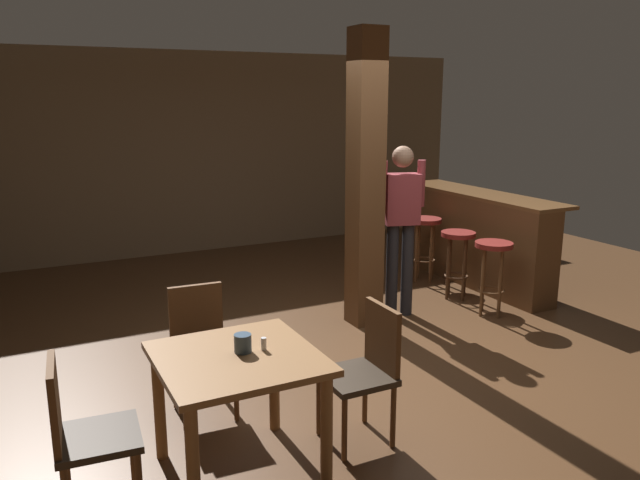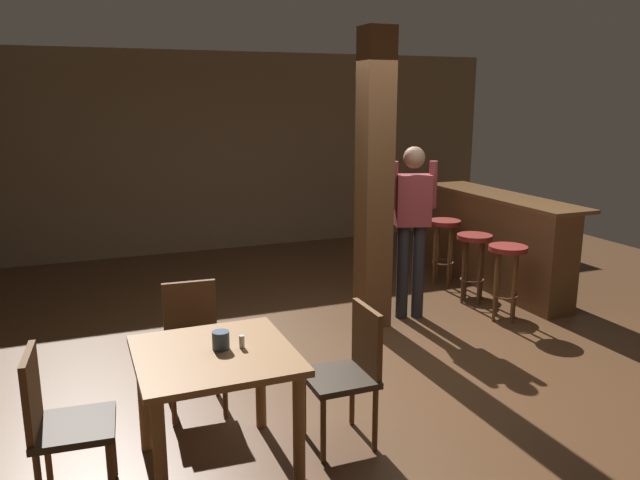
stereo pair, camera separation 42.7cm
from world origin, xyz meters
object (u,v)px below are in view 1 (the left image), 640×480
at_px(standing_person, 401,219).
at_px(bar_stool_far, 425,233).
at_px(chair_west, 82,431).
at_px(chair_east, 366,366).
at_px(chair_north, 201,343).
at_px(salt_shaker, 264,344).
at_px(bar_stool_near, 493,260).
at_px(dining_table, 238,377).
at_px(bar_stool_mid, 458,248).
at_px(napkin_cup, 243,343).
at_px(bar_counter, 472,237).

relative_size(standing_person, bar_stool_far, 2.23).
relative_size(chair_west, chair_east, 1.00).
distance_m(chair_north, salt_shaker, 0.90).
bearing_deg(bar_stool_near, dining_table, -155.53).
bearing_deg(bar_stool_mid, chair_west, -153.20).
bearing_deg(salt_shaker, bar_stool_far, 41.06).
relative_size(napkin_cup, bar_stool_far, 0.14).
bearing_deg(chair_north, bar_counter, 23.15).
relative_size(dining_table, napkin_cup, 8.34).
bearing_deg(bar_counter, standing_person, -158.06).
height_order(dining_table, napkin_cup, napkin_cup).
bearing_deg(standing_person, bar_stool_far, 42.57).
relative_size(chair_east, bar_stool_near, 1.17).
height_order(napkin_cup, bar_counter, bar_counter).
xyz_separation_m(dining_table, bar_counter, (3.80, 2.46, -0.07)).
relative_size(chair_north, bar_stool_mid, 1.19).
bearing_deg(standing_person, salt_shaker, -139.61).
bearing_deg(salt_shaker, standing_person, 40.39).
xyz_separation_m(bar_counter, bar_stool_mid, (-0.54, -0.40, 0.02)).
bearing_deg(chair_east, salt_shaker, 179.92).
height_order(bar_stool_near, bar_stool_mid, bar_stool_near).
height_order(chair_east, standing_person, standing_person).
relative_size(dining_table, standing_person, 0.52).
bearing_deg(bar_stool_mid, bar_counter, 36.35).
bearing_deg(bar_stool_far, standing_person, -137.43).
height_order(chair_east, napkin_cup, chair_east).
relative_size(bar_counter, bar_stool_mid, 3.16).
bearing_deg(dining_table, chair_north, 88.45).
xyz_separation_m(salt_shaker, bar_stool_far, (3.17, 2.76, -0.20)).
bearing_deg(napkin_cup, dining_table, -148.69).
distance_m(chair_west, bar_counter, 5.28).
xyz_separation_m(dining_table, salt_shaker, (0.16, 0.00, 0.17)).
distance_m(salt_shaker, bar_stool_mid, 3.73).
distance_m(dining_table, standing_person, 3.07).
xyz_separation_m(standing_person, bar_stool_far, (0.95, 0.87, -0.42)).
distance_m(chair_east, bar_stool_far, 3.71).
relative_size(standing_person, bar_stool_near, 2.26).
xyz_separation_m(standing_person, bar_stool_mid, (0.87, 0.17, -0.43)).
bearing_deg(bar_stool_near, napkin_cup, -155.63).
relative_size(chair_north, bar_counter, 0.38).
xyz_separation_m(dining_table, bar_stool_far, (3.34, 2.77, -0.03)).
bearing_deg(bar_stool_near, bar_stool_mid, 86.76).
xyz_separation_m(napkin_cup, salt_shaker, (0.12, -0.03, -0.02)).
bearing_deg(dining_table, chair_east, 0.02).
relative_size(dining_table, bar_stool_far, 1.16).
xyz_separation_m(dining_table, bar_stool_near, (3.23, 1.47, -0.04)).
height_order(dining_table, bar_counter, bar_counter).
bearing_deg(bar_stool_mid, chair_east, -139.30).
bearing_deg(bar_stool_near, bar_counter, 59.90).
height_order(napkin_cup, standing_person, standing_person).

